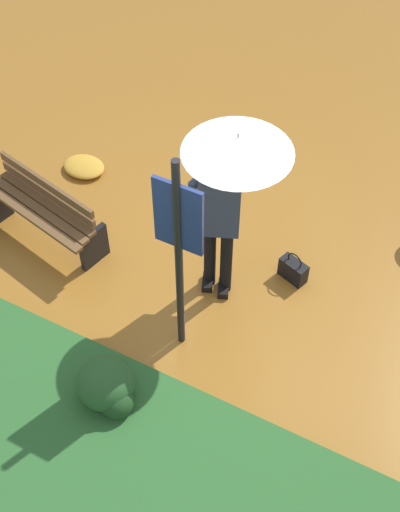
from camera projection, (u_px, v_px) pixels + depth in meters
The scene contains 8 objects.
ground_plane at pixel (219, 288), 7.18m from camera, with size 18.00×18.00×0.00m, color #9E6623.
person_with_umbrella at pixel (229, 176), 6.02m from camera, with size 0.96×0.96×2.04m.
info_sign_post at pixel (179, 239), 5.68m from camera, with size 0.44×0.07×2.30m.
handbag at pixel (293, 270), 7.18m from camera, with size 0.33×0.23×0.37m.
park_bench at pixel (43, 212), 7.34m from camera, with size 1.42×0.67×0.75m.
shrub_cluster at pixel (108, 386), 6.18m from camera, with size 0.57×0.52×0.47m.
leaf_pile_near_person at pixel (217, 187), 8.08m from camera, with size 0.52×0.41×0.11m.
leaf_pile_by_bench at pixel (84, 167), 8.31m from camera, with size 0.51×0.41×0.11m.
Camera 1 is at (1.87, -4.02, 5.66)m, focal length 48.90 mm.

